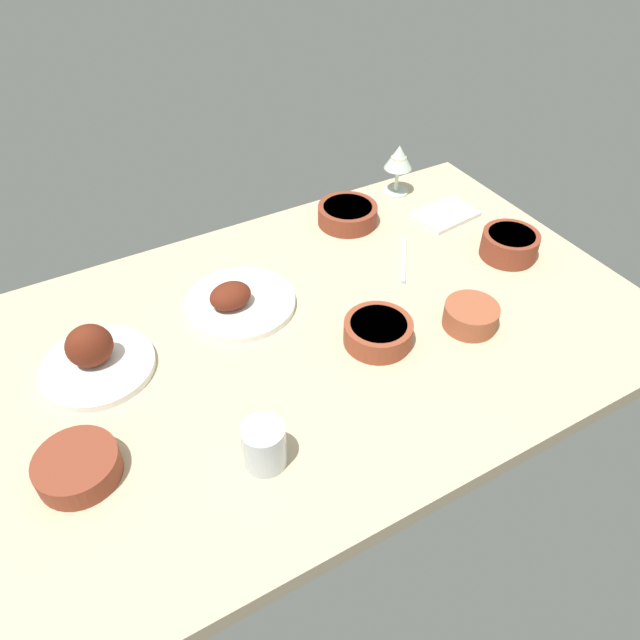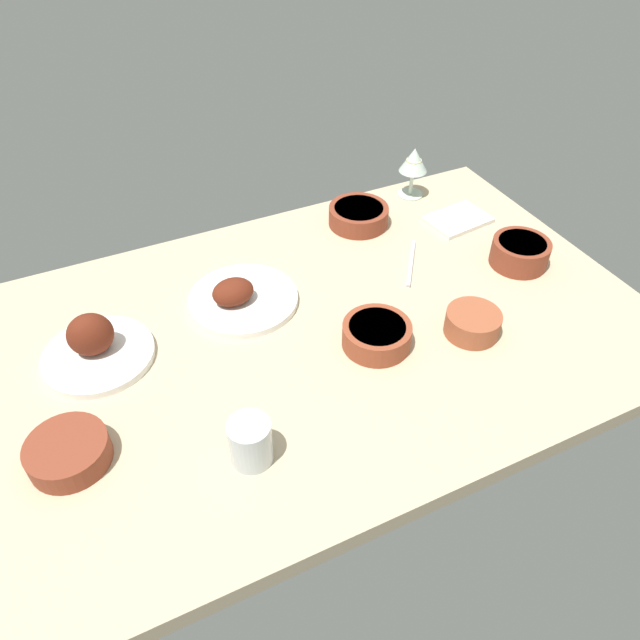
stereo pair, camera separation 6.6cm
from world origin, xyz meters
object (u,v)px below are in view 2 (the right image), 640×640
object	(u,v)px
bowl_cream	(473,322)
plate_near_viewer	(241,297)
bowl_onions	(521,253)
plate_far_side	(95,346)
wine_glass	(414,163)
bowl_sauce	(358,215)
fork_loose	(411,263)
bowl_soup	(377,334)
water_tumbler	(250,442)
folded_napkin	(458,220)
bowl_pasta	(68,451)

from	to	relation	value
bowl_cream	plate_near_viewer	bearing A→B (deg)	143.83
bowl_onions	plate_far_side	bearing A→B (deg)	173.12
wine_glass	bowl_onions	bearing A→B (deg)	-80.54
bowl_onions	wine_glass	world-z (taller)	wine_glass
bowl_sauce	fork_loose	distance (cm)	21.35
bowl_soup	water_tumbler	world-z (taller)	water_tumbler
plate_near_viewer	folded_napkin	world-z (taller)	plate_near_viewer
plate_far_side	bowl_soup	xyz separation A→B (cm)	(52.21, -20.74, -0.21)
plate_far_side	plate_near_viewer	xyz separation A→B (cm)	(31.57, 3.33, -1.21)
plate_near_viewer	wine_glass	world-z (taller)	wine_glass
plate_far_side	bowl_onions	world-z (taller)	plate_far_side
bowl_cream	wine_glass	distance (cm)	56.60
wine_glass	fork_loose	distance (cm)	33.67
bowl_onions	wine_glass	xyz separation A→B (cm)	(-6.43, 38.61, 6.58)
bowl_onions	fork_loose	size ratio (longest dim) A/B	0.75
plate_far_side	bowl_soup	world-z (taller)	plate_far_side
bowl_sauce	fork_loose	bearing A→B (deg)	-81.59
bowl_pasta	bowl_onions	size ratio (longest dim) A/B	1.03
bowl_sauce	bowl_cream	bearing A→B (deg)	-87.71
bowl_onions	fork_loose	bearing A→B (deg)	154.60
bowl_sauce	fork_loose	xyz separation A→B (cm)	(3.11, -20.99, -2.30)
bowl_pasta	bowl_sauce	size ratio (longest dim) A/B	0.90
plate_far_side	bowl_sauce	size ratio (longest dim) A/B	1.44
bowl_pasta	folded_napkin	world-z (taller)	bowl_pasta
plate_near_viewer	bowl_cream	xyz separation A→B (cm)	(40.38, -29.51, 1.04)
plate_near_viewer	bowl_pasta	world-z (taller)	plate_near_viewer
wine_glass	fork_loose	size ratio (longest dim) A/B	0.78
bowl_cream	water_tumbler	distance (cm)	53.41
wine_glass	folded_napkin	xyz separation A→B (cm)	(4.17, -16.86, -9.33)
water_tumbler	folded_napkin	bearing A→B (deg)	31.56
bowl_soup	bowl_pasta	distance (cm)	60.88
bowl_onions	water_tumbler	bearing A→B (deg)	-162.58
plate_far_side	plate_near_viewer	bearing A→B (deg)	6.01
bowl_pasta	bowl_sauce	xyz separation A→B (cm)	(78.70, 43.54, 0.19)
plate_near_viewer	plate_far_side	bearing A→B (deg)	-173.99
bowl_cream	wine_glass	world-z (taller)	wine_glass
folded_napkin	wine_glass	bearing A→B (deg)	103.90
bowl_sauce	fork_loose	world-z (taller)	bowl_sauce
plate_far_side	plate_near_viewer	size ratio (longest dim) A/B	0.91
plate_near_viewer	fork_loose	bearing A→B (deg)	-5.38
plate_near_viewer	bowl_soup	world-z (taller)	plate_near_viewer
bowl_soup	bowl_cream	xyz separation A→B (cm)	(19.73, -5.45, 0.04)
bowl_soup	wine_glass	world-z (taller)	wine_glass
bowl_sauce	wine_glass	distance (cm)	22.20
bowl_onions	folded_napkin	xyz separation A→B (cm)	(-2.26, 21.75, -2.75)
bowl_pasta	bowl_cream	xyz separation A→B (cm)	(80.57, -3.05, 0.29)
bowl_pasta	water_tumbler	distance (cm)	30.83
bowl_cream	fork_loose	xyz separation A→B (cm)	(1.24, 25.60, -2.40)
folded_napkin	fork_loose	bearing A→B (deg)	-152.99
plate_near_viewer	wine_glass	bearing A→B (deg)	22.03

